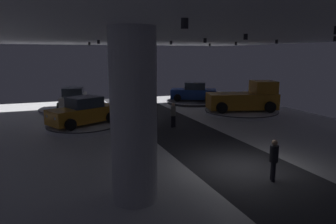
# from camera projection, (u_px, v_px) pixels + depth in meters

# --- Properties ---
(ground) EXTENTS (24.00, 44.00, 0.06)m
(ground) POSITION_uv_depth(u_px,v_px,m) (244.00, 168.00, 13.12)
(ground) COLOR silver
(ceiling_with_spotlights) EXTENTS (24.00, 44.00, 0.39)m
(ceiling_with_spotlights) POSITION_uv_depth(u_px,v_px,m) (250.00, 31.00, 12.09)
(ceiling_with_spotlights) COLOR silver
(column_left) EXTENTS (1.46, 1.46, 5.50)m
(column_left) POSITION_uv_depth(u_px,v_px,m) (134.00, 117.00, 9.82)
(column_left) COLOR #ADADB2
(column_left) RESTS_ON ground
(display_platform_far_right) EXTENTS (5.68, 5.68, 0.26)m
(display_platform_far_right) POSITION_uv_depth(u_px,v_px,m) (241.00, 112.00, 24.84)
(display_platform_far_right) COLOR silver
(display_platform_far_right) RESTS_ON ground
(pickup_truck_far_right) EXTENTS (5.68, 3.79, 2.30)m
(pickup_truck_far_right) POSITION_uv_depth(u_px,v_px,m) (246.00, 98.00, 24.67)
(pickup_truck_far_right) COLOR #B77519
(pickup_truck_far_right) RESTS_ON display_platform_far_right
(display_platform_deep_left) EXTENTS (5.60, 5.60, 0.22)m
(display_platform_deep_left) POSITION_uv_depth(u_px,v_px,m) (74.00, 109.00, 26.16)
(display_platform_deep_left) COLOR #B7B7BC
(display_platform_deep_left) RESTS_ON ground
(display_car_deep_left) EXTENTS (2.83, 4.46, 1.71)m
(display_car_deep_left) POSITION_uv_depth(u_px,v_px,m) (74.00, 99.00, 25.97)
(display_car_deep_left) COLOR silver
(display_car_deep_left) RESTS_ON display_platform_deep_left
(display_platform_far_left) EXTENTS (4.53, 4.53, 0.31)m
(display_platform_far_left) POSITION_uv_depth(u_px,v_px,m) (84.00, 126.00, 19.86)
(display_platform_far_left) COLOR silver
(display_platform_far_left) RESTS_ON ground
(display_car_far_left) EXTENTS (4.57, 3.52, 1.71)m
(display_car_far_left) POSITION_uv_depth(u_px,v_px,m) (83.00, 112.00, 19.71)
(display_car_far_left) COLOR #B77519
(display_car_far_left) RESTS_ON display_platform_far_left
(display_platform_deep_right) EXTENTS (5.09, 5.09, 0.27)m
(display_platform_deep_right) POSITION_uv_depth(u_px,v_px,m) (193.00, 101.00, 30.03)
(display_platform_deep_right) COLOR #333338
(display_platform_deep_right) RESTS_ON ground
(display_car_deep_right) EXTENTS (4.55, 3.63, 1.71)m
(display_car_deep_right) POSITION_uv_depth(u_px,v_px,m) (194.00, 92.00, 29.87)
(display_car_deep_right) COLOR navy
(display_car_deep_right) RESTS_ON display_platform_deep_right
(visitor_walking_near) EXTENTS (0.32, 0.32, 1.59)m
(visitor_walking_near) POSITION_uv_depth(u_px,v_px,m) (274.00, 158.00, 11.61)
(visitor_walking_near) COLOR black
(visitor_walking_near) RESTS_ON ground
(visitor_walking_far) EXTENTS (0.32, 0.32, 1.59)m
(visitor_walking_far) POSITION_uv_depth(u_px,v_px,m) (173.00, 113.00, 20.11)
(visitor_walking_far) COLOR black
(visitor_walking_far) RESTS_ON ground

